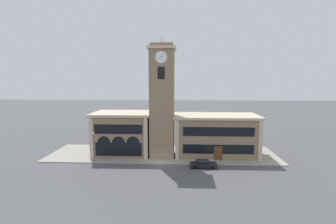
% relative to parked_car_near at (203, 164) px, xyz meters
% --- Properties ---
extents(ground_plane, '(300.00, 300.00, 0.00)m').
position_rel_parked_car_near_xyz_m(ground_plane, '(-7.43, 1.36, -0.68)').
color(ground_plane, '#4C4C51').
extents(sidewalk_kerb, '(44.97, 12.90, 0.15)m').
position_rel_parked_car_near_xyz_m(sidewalk_kerb, '(-7.43, 7.81, -0.61)').
color(sidewalk_kerb, gray).
rests_on(sidewalk_kerb, ground_plane).
extents(clock_tower, '(5.27, 5.27, 22.77)m').
position_rel_parked_car_near_xyz_m(clock_tower, '(-7.43, 6.38, 10.15)').
color(clock_tower, '#897056').
rests_on(clock_tower, ground_plane).
extents(town_hall_left_wing, '(11.71, 8.86, 8.45)m').
position_rel_parked_car_near_xyz_m(town_hall_left_wing, '(-15.52, 8.15, 3.57)').
color(town_hall_left_wing, '#897056').
rests_on(town_hall_left_wing, ground_plane).
extents(town_hall_right_wing, '(16.60, 8.86, 8.05)m').
position_rel_parked_car_near_xyz_m(town_hall_right_wing, '(3.11, 8.16, 3.37)').
color(town_hall_right_wing, '#897056').
rests_on(town_hall_right_wing, ground_plane).
extents(parked_car_near, '(4.52, 1.84, 1.30)m').
position_rel_parked_car_near_xyz_m(parked_car_near, '(0.00, 0.00, 0.00)').
color(parked_car_near, black).
rests_on(parked_car_near, ground_plane).
extents(street_lamp, '(0.36, 0.36, 5.48)m').
position_rel_parked_car_near_xyz_m(street_lamp, '(-19.46, 1.75, 3.09)').
color(street_lamp, '#4C4C51').
rests_on(street_lamp, sidewalk_kerb).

